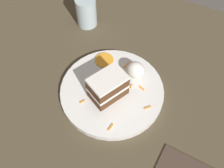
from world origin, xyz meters
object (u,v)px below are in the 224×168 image
Objects in this scene: orange_garnish at (104,60)px; drinking_glass at (87,14)px; cake_slice at (108,87)px; cream_dollop at (135,70)px; plate at (112,91)px.

drinking_glass reaches higher than orange_garnish.
orange_garnish is at bearing 148.47° from cake_slice.
drinking_glass reaches higher than cake_slice.
cream_dollop is 0.28m from drinking_glass.
cake_slice is at bearing 130.39° from drinking_glass.
plate is 5.53× the size of cream_dollop.
cream_dollop reaches higher than plate.
drinking_glass is at bearing 156.44° from cake_slice.
cream_dollop is 0.94× the size of orange_garnish.
cream_dollop reaches higher than orange_garnish.
cream_dollop is (-0.04, -0.07, 0.03)m from plate.
plate is 5.21× the size of orange_garnish.
orange_garnish is 0.19m from drinking_glass.
drinking_glass reaches higher than cream_dollop.
cream_dollop is 0.53× the size of drinking_glass.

